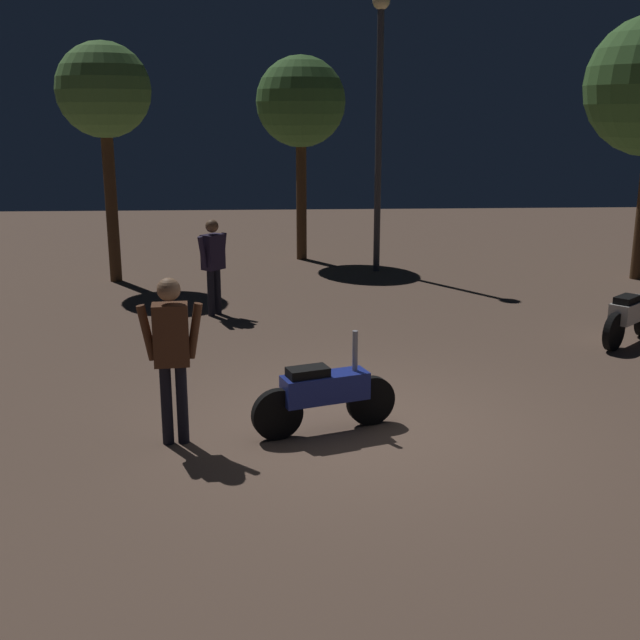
{
  "coord_description": "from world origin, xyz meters",
  "views": [
    {
      "loc": [
        -0.93,
        -8.17,
        3.4
      ],
      "look_at": [
        -0.43,
        0.85,
        1.0
      ],
      "focal_mm": 44.2,
      "sensor_mm": 36.0,
      "label": 1
    }
  ],
  "objects_px": {
    "person_rider_beside": "(213,259)",
    "person_bystander_far": "(171,346)",
    "motorcycle_blue_foreground": "(325,394)",
    "motorcycle_white_parked_left": "(631,315)",
    "streetlamp_near": "(379,102)"
  },
  "relations": [
    {
      "from": "person_rider_beside",
      "to": "person_bystander_far",
      "type": "xyz_separation_m",
      "value": [
        -0.01,
        -5.43,
        0.1
      ]
    },
    {
      "from": "motorcycle_blue_foreground",
      "to": "person_rider_beside",
      "type": "distance_m",
      "value": 5.47
    },
    {
      "from": "motorcycle_white_parked_left",
      "to": "streetlamp_near",
      "type": "height_order",
      "value": "streetlamp_near"
    },
    {
      "from": "motorcycle_blue_foreground",
      "to": "motorcycle_white_parked_left",
      "type": "bearing_deg",
      "value": 14.6
    },
    {
      "from": "streetlamp_near",
      "to": "person_rider_beside",
      "type": "bearing_deg",
      "value": -131.39
    },
    {
      "from": "motorcycle_blue_foreground",
      "to": "person_bystander_far",
      "type": "distance_m",
      "value": 1.73
    },
    {
      "from": "person_rider_beside",
      "to": "motorcycle_blue_foreground",
      "type": "bearing_deg",
      "value": 147.35
    },
    {
      "from": "person_bystander_far",
      "to": "streetlamp_near",
      "type": "distance_m",
      "value": 10.03
    },
    {
      "from": "motorcycle_blue_foreground",
      "to": "streetlamp_near",
      "type": "bearing_deg",
      "value": 60.61
    },
    {
      "from": "streetlamp_near",
      "to": "person_bystander_far",
      "type": "bearing_deg",
      "value": -109.75
    },
    {
      "from": "motorcycle_white_parked_left",
      "to": "person_bystander_far",
      "type": "bearing_deg",
      "value": 165.03
    },
    {
      "from": "person_rider_beside",
      "to": "person_bystander_far",
      "type": "distance_m",
      "value": 5.43
    },
    {
      "from": "motorcycle_white_parked_left",
      "to": "person_rider_beside",
      "type": "bearing_deg",
      "value": 119.39
    },
    {
      "from": "person_rider_beside",
      "to": "streetlamp_near",
      "type": "relative_size",
      "value": 0.29
    },
    {
      "from": "person_rider_beside",
      "to": "person_bystander_far",
      "type": "height_order",
      "value": "person_bystander_far"
    }
  ]
}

